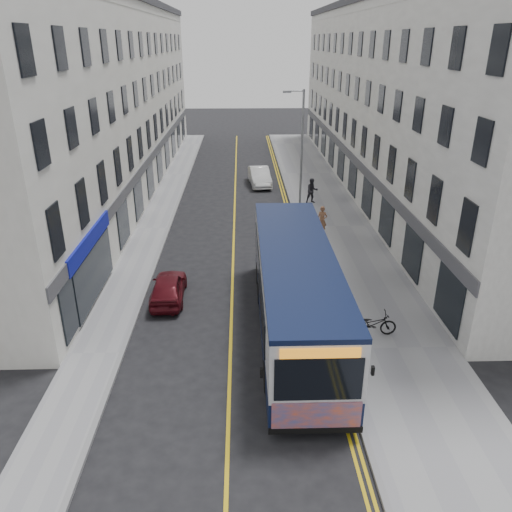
{
  "coord_description": "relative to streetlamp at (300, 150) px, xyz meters",
  "views": [
    {
      "loc": [
        0.48,
        -16.77,
        10.72
      ],
      "look_at": [
        1.12,
        4.12,
        1.6
      ],
      "focal_mm": 35.0,
      "sensor_mm": 36.0,
      "label": 1
    }
  ],
  "objects": [
    {
      "name": "kerb_east",
      "position": [
        -0.17,
        -2.0,
        -4.32
      ],
      "size": [
        0.18,
        64.0,
        0.13
      ],
      "primitive_type": "cube",
      "color": "slate",
      "rests_on": "ground"
    },
    {
      "name": "car_white",
      "position": [
        -2.23,
        7.94,
        -3.69
      ],
      "size": [
        1.86,
        4.34,
        1.39
      ],
      "primitive_type": "imported",
      "rotation": [
        0.0,
        0.0,
        0.09
      ],
      "color": "silver",
      "rests_on": "ground"
    },
    {
      "name": "road_centre_line",
      "position": [
        -4.17,
        -2.0,
        -4.38
      ],
      "size": [
        0.12,
        64.0,
        0.01
      ],
      "primitive_type": "cube",
      "color": "gold",
      "rests_on": "ground"
    },
    {
      "name": "pedestrian_far",
      "position": [
        1.25,
        2.78,
        -3.39
      ],
      "size": [
        0.95,
        0.79,
        1.74
      ],
      "primitive_type": "imported",
      "rotation": [
        0.0,
        0.0,
        0.17
      ],
      "color": "#222227",
      "rests_on": "pavement_east"
    },
    {
      "name": "terrace_west",
      "position": [
        -13.17,
        7.0,
        2.12
      ],
      "size": [
        6.0,
        46.0,
        13.0
      ],
      "primitive_type": "cube",
      "color": "white",
      "rests_on": "ground"
    },
    {
      "name": "streetlamp",
      "position": [
        0.0,
        0.0,
        0.0
      ],
      "size": [
        1.32,
        0.18,
        8.0
      ],
      "color": "gray",
      "rests_on": "ground"
    },
    {
      "name": "terrace_east",
      "position": [
        7.33,
        7.0,
        2.12
      ],
      "size": [
        6.0,
        46.0,
        13.0
      ],
      "primitive_type": "cube",
      "color": "white",
      "rests_on": "ground"
    },
    {
      "name": "road_dbl_yellow_inner",
      "position": [
        -0.62,
        -2.0,
        -4.38
      ],
      "size": [
        0.1,
        64.0,
        0.01
      ],
      "primitive_type": "cube",
      "color": "gold",
      "rests_on": "ground"
    },
    {
      "name": "kerb_west",
      "position": [
        -8.17,
        -2.0,
        -4.32
      ],
      "size": [
        0.18,
        64.0,
        0.13
      ],
      "primitive_type": "cube",
      "color": "slate",
      "rests_on": "ground"
    },
    {
      "name": "city_bus",
      "position": [
        -1.65,
        -13.78,
        -2.48
      ],
      "size": [
        2.79,
        11.96,
        3.48
      ],
      "color": "black",
      "rests_on": "ground"
    },
    {
      "name": "ground",
      "position": [
        -4.17,
        -14.0,
        -4.38
      ],
      "size": [
        140.0,
        140.0,
        0.0
      ],
      "primitive_type": "plane",
      "color": "black",
      "rests_on": "ground"
    },
    {
      "name": "pavement_east",
      "position": [
        2.08,
        -2.0,
        -4.32
      ],
      "size": [
        4.5,
        64.0,
        0.12
      ],
      "primitive_type": "cube",
      "color": "gray",
      "rests_on": "ground"
    },
    {
      "name": "car_maroon",
      "position": [
        -6.98,
        -10.95,
        -3.77
      ],
      "size": [
        1.5,
        3.6,
        1.22
      ],
      "primitive_type": "imported",
      "rotation": [
        0.0,
        0.0,
        3.16
      ],
      "color": "#510D14",
      "rests_on": "ground"
    },
    {
      "name": "pedestrian_near",
      "position": [
        1.03,
        -3.26,
        -3.43
      ],
      "size": [
        0.72,
        0.61,
        1.67
      ],
      "primitive_type": "imported",
      "rotation": [
        0.0,
        0.0,
        -0.42
      ],
      "color": "brown",
      "rests_on": "pavement_east"
    },
    {
      "name": "pavement_west",
      "position": [
        -9.17,
        -2.0,
        -4.32
      ],
      "size": [
        2.0,
        64.0,
        0.12
      ],
      "primitive_type": "cube",
      "color": "gray",
      "rests_on": "ground"
    },
    {
      "name": "bicycle",
      "position": [
        1.33,
        -14.3,
        -3.78
      ],
      "size": [
        1.85,
        0.66,
        0.97
      ],
      "primitive_type": "imported",
      "rotation": [
        0.0,
        0.0,
        1.58
      ],
      "color": "black",
      "rests_on": "pavement_east"
    },
    {
      "name": "road_dbl_yellow_outer",
      "position": [
        -0.42,
        -2.0,
        -4.38
      ],
      "size": [
        0.1,
        64.0,
        0.01
      ],
      "primitive_type": "cube",
      "color": "gold",
      "rests_on": "ground"
    }
  ]
}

